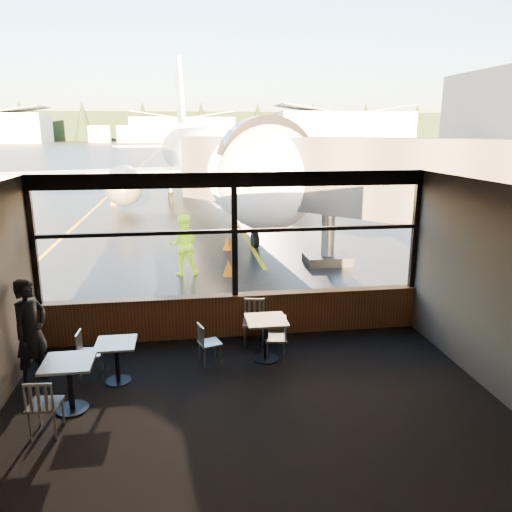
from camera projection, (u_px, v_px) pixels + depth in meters
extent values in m
plane|color=black|center=(185.00, 148.00, 125.90)|extent=(520.00, 520.00, 0.00)
cube|color=black|center=(256.00, 409.00, 7.92)|extent=(8.00, 6.00, 0.01)
cube|color=#38332D|center=(256.00, 189.00, 7.07)|extent=(8.00, 6.00, 0.04)
cube|color=#4D453E|center=(500.00, 293.00, 8.07)|extent=(0.04, 6.00, 3.50)
cube|color=#4D453E|center=(303.00, 415.00, 4.62)|extent=(8.00, 0.04, 3.50)
cube|color=brown|center=(235.00, 316.00, 10.69)|extent=(8.00, 0.28, 0.90)
cube|color=black|center=(234.00, 180.00, 9.98)|extent=(8.00, 0.18, 0.30)
cube|color=black|center=(33.00, 242.00, 9.70)|extent=(0.12, 0.12, 2.60)
cube|color=black|center=(234.00, 236.00, 10.27)|extent=(0.12, 0.12, 2.60)
cube|color=black|center=(415.00, 230.00, 10.83)|extent=(0.12, 0.12, 2.60)
cube|color=black|center=(234.00, 231.00, 10.24)|extent=(8.00, 0.10, 0.08)
imported|color=black|center=(31.00, 332.00, 8.58)|extent=(0.73, 0.82, 1.89)
imported|color=#BFF219|center=(183.00, 245.00, 15.14)|extent=(0.93, 0.73, 1.88)
cone|color=#F05407|center=(228.00, 243.00, 18.49)|extent=(0.38, 0.38, 0.52)
cone|color=#E55907|center=(113.00, 200.00, 29.65)|extent=(0.41, 0.41, 0.57)
cylinder|color=silver|center=(99.00, 134.00, 180.37)|extent=(8.00, 8.00, 6.00)
cylinder|color=silver|center=(128.00, 134.00, 181.79)|extent=(8.00, 8.00, 6.00)
cylinder|color=silver|center=(156.00, 134.00, 183.21)|extent=(8.00, 8.00, 6.00)
cube|color=black|center=(182.00, 126.00, 210.75)|extent=(360.00, 3.00, 12.00)
cone|color=orange|center=(228.00, 268.00, 15.17)|extent=(0.35, 0.35, 0.49)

